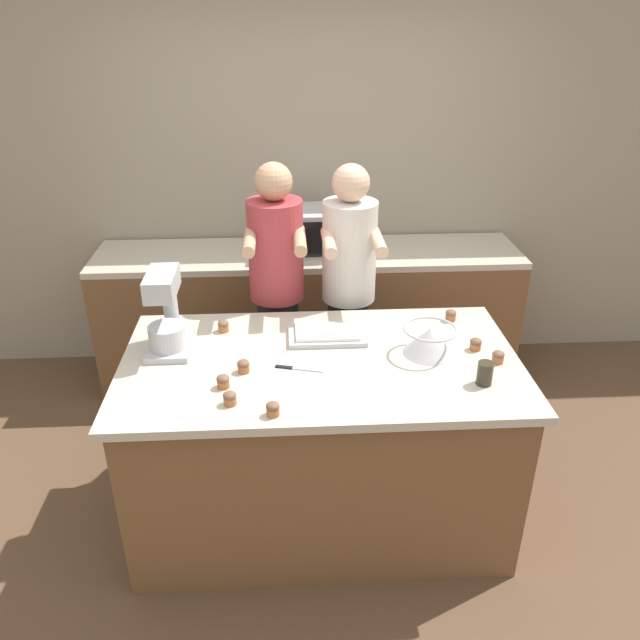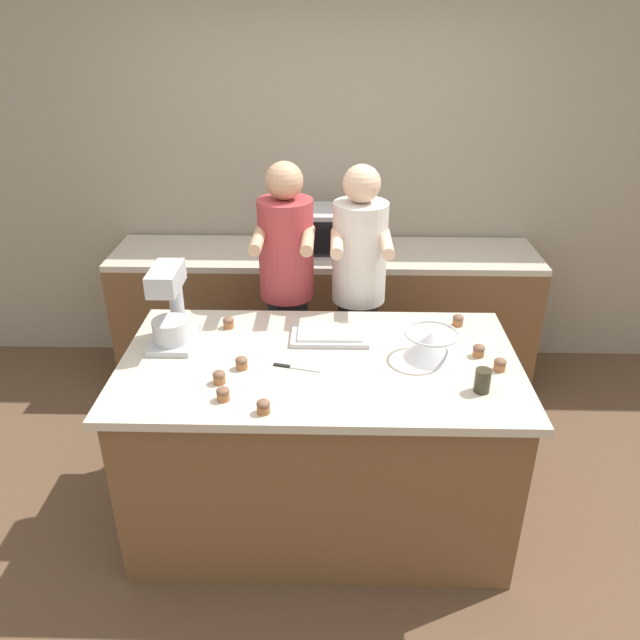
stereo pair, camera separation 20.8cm
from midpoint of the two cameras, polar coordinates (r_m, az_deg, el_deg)
name	(u,v)px [view 2 (the right image)]	position (r m, az deg, el deg)	size (l,w,h in m)	color
ground_plane	(320,511)	(3.45, 1.79, -17.10)	(16.00, 16.00, 0.00)	brown
back_wall	(326,176)	(4.34, 1.96, 13.05)	(10.00, 0.06, 2.70)	gray
island_counter	(320,440)	(3.14, 1.91, -10.97)	(1.84, 1.01, 0.93)	brown
back_counter	(325,315)	(4.32, 1.81, 0.47)	(2.80, 0.60, 0.93)	brown
person_left	(287,300)	(3.53, -1.33, 1.82)	(0.32, 0.49, 1.68)	#232328
person_right	(358,302)	(3.54, 5.20, 1.65)	(0.32, 0.49, 1.66)	#232328
stand_mixer	(171,311)	(3.00, -11.59, 0.81)	(0.20, 0.30, 0.39)	#B2B7BC
mixing_bowl	(431,344)	(2.92, 12.11, -2.22)	(0.25, 0.25, 0.13)	#BCBCC1
baking_tray	(330,335)	(3.05, 2.87, -1.39)	(0.38, 0.22, 0.04)	#BCBCC1
microwave_oven	(324,231)	(4.08, 1.84, 8.14)	(0.45, 0.35, 0.29)	#B7B7BC
drinking_glass	(483,381)	(2.74, 16.77, -5.38)	(0.07, 0.07, 0.10)	#332D1E
knife	(294,367)	(2.81, -0.31, -4.40)	(0.22, 0.07, 0.01)	#BCBCC1
cupcake_0	(458,320)	(3.26, 14.31, -0.03)	(0.06, 0.06, 0.06)	#9E6038
cupcake_1	(241,363)	(2.80, -5.09, -3.95)	(0.06, 0.06, 0.06)	#9E6038
cupcake_2	(228,322)	(3.16, -6.52, -0.24)	(0.06, 0.06, 0.06)	#9E6038
cupcake_3	(219,377)	(2.71, -7.05, -5.23)	(0.06, 0.06, 0.06)	#9E6038
cupcake_4	(479,350)	(3.01, 16.25, -2.72)	(0.06, 0.06, 0.06)	#9E6038
cupcake_5	(223,394)	(2.60, -6.60, -6.76)	(0.06, 0.06, 0.06)	#9E6038
cupcake_6	(263,406)	(2.51, -2.83, -7.94)	(0.06, 0.06, 0.06)	#9E6038
cupcake_7	(500,364)	(2.92, 18.11, -3.91)	(0.06, 0.06, 0.06)	#9E6038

